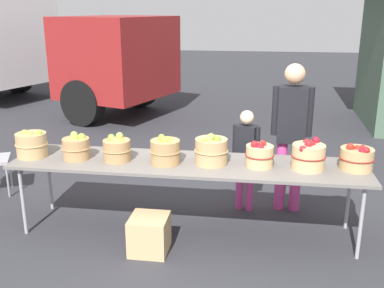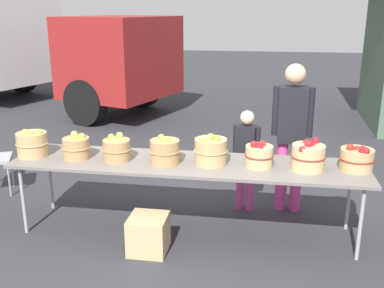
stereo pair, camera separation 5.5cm
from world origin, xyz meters
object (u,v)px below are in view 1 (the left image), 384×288
object	(u,v)px
apple_basket_green_2	(117,149)
produce_crate	(149,234)
apple_basket_red_0	(260,155)
vendor_adult	(291,127)
market_table	(188,165)
apple_basket_green_0	(32,144)
apple_basket_red_2	(357,158)
apple_basket_green_3	(165,151)
apple_basket_green_4	(211,150)
apple_basket_red_1	(308,156)
child_customer	(246,153)
apple_basket_green_1	(76,148)

from	to	relation	value
apple_basket_green_2	produce_crate	distance (m)	0.90
apple_basket_red_0	vendor_adult	distance (m)	0.78
market_table	apple_basket_green_0	distance (m)	1.62
vendor_adult	apple_basket_red_2	bearing A→B (deg)	135.67
apple_basket_green_3	apple_basket_red_0	world-z (taller)	apple_basket_green_3
apple_basket_green_4	apple_basket_red_0	world-z (taller)	apple_basket_green_4
apple_basket_green_4	apple_basket_red_1	size ratio (longest dim) A/B	1.02
apple_basket_green_3	vendor_adult	xyz separation A→B (m)	(1.25, 0.74, 0.10)
apple_basket_green_2	apple_basket_red_0	distance (m)	1.41
apple_basket_red_1	apple_basket_red_2	bearing A→B (deg)	7.31
apple_basket_red_2	child_customer	size ratio (longest dim) A/B	0.28
market_table	child_customer	distance (m)	0.82
apple_basket_green_2	apple_basket_green_3	world-z (taller)	apple_basket_green_3
apple_basket_green_4	apple_basket_red_1	xyz separation A→B (m)	(0.92, -0.02, -0.01)
market_table	apple_basket_red_2	bearing A→B (deg)	1.56
apple_basket_green_0	produce_crate	distance (m)	1.55
vendor_adult	apple_basket_green_0	bearing A→B (deg)	19.34
apple_basket_red_1	produce_crate	size ratio (longest dim) A/B	0.93
apple_basket_green_2	apple_basket_green_4	distance (m)	0.94
apple_basket_green_1	market_table	bearing A→B (deg)	2.36
market_table	apple_basket_green_1	world-z (taller)	apple_basket_green_1
apple_basket_green_4	vendor_adult	size ratio (longest dim) A/B	0.20
apple_basket_green_1	produce_crate	world-z (taller)	apple_basket_green_1
apple_basket_green_2	vendor_adult	bearing A→B (deg)	22.74
apple_basket_red_0	vendor_adult	world-z (taller)	vendor_adult
apple_basket_red_0	child_customer	size ratio (longest dim) A/B	0.24
apple_basket_green_2	child_customer	world-z (taller)	child_customer
apple_basket_green_0	apple_basket_green_3	xyz separation A→B (m)	(1.40, -0.01, 0.00)
apple_basket_red_0	apple_basket_red_2	size ratio (longest dim) A/B	0.86
apple_basket_green_3	apple_basket_green_4	xyz separation A→B (m)	(0.44, 0.06, 0.01)
apple_basket_green_0	apple_basket_red_1	distance (m)	2.77
apple_basket_green_3	apple_basket_green_4	world-z (taller)	apple_basket_green_4
apple_basket_green_1	child_customer	bearing A→B (deg)	21.23
apple_basket_green_1	apple_basket_green_2	size ratio (longest dim) A/B	0.99
apple_basket_green_2	produce_crate	xyz separation A→B (m)	(0.41, -0.41, -0.69)
market_table	child_customer	world-z (taller)	child_customer
apple_basket_green_0	apple_basket_red_2	xyz separation A→B (m)	(3.22, 0.09, -0.02)
apple_basket_green_0	apple_basket_green_4	size ratio (longest dim) A/B	0.97
apple_basket_green_0	apple_basket_red_2	world-z (taller)	apple_basket_green_0
market_table	apple_basket_green_2	bearing A→B (deg)	-176.12
apple_basket_green_1	vendor_adult	distance (m)	2.29
child_customer	apple_basket_red_0	bearing A→B (deg)	116.14
apple_basket_green_0	vendor_adult	distance (m)	2.75
apple_basket_red_1	vendor_adult	xyz separation A→B (m)	(-0.12, 0.70, 0.10)
apple_basket_red_2	child_customer	xyz separation A→B (m)	(-1.05, 0.56, -0.18)
apple_basket_green_1	vendor_adult	size ratio (longest dim) A/B	0.17
apple_basket_green_4	apple_basket_green_1	bearing A→B (deg)	-177.94
apple_basket_red_2	produce_crate	world-z (taller)	apple_basket_red_2
apple_basket_green_4	market_table	bearing A→B (deg)	-179.41
produce_crate	child_customer	bearing A→B (deg)	51.37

